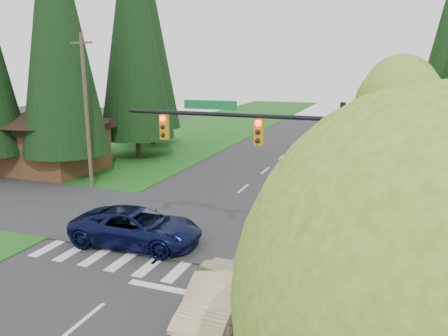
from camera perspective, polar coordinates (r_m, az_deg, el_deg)
The scene contains 29 objects.
ground at distance 16.29m, azimuth -15.67°, elevation -16.87°, with size 120.00×120.00×0.00m, color #28282B.
grass_west at distance 38.81m, azimuth -13.85°, elevation 1.00°, with size 14.00×110.00×0.06m, color #154512.
cross_street at distance 22.53m, azimuth -3.54°, elevation -7.66°, with size 120.00×8.00×0.10m, color #28282B.
sidewalk_east at distance 34.15m, azimuth 17.09°, elevation -0.81°, with size 1.80×80.00×0.13m, color gray.
curb_east at distance 34.20m, azimuth 15.67°, elevation -0.69°, with size 0.20×80.00×0.13m, color gray.
stone_wall_north at distance 41.86m, azimuth 20.21°, elevation 1.89°, with size 0.70×40.00×0.70m, color #4C4438.
traffic_signal at distance 16.53m, azimuth 5.11°, elevation 2.55°, with size 8.70×0.37×6.80m.
brown_building at distance 35.64m, azimuth -21.33°, elevation 4.48°, with size 8.40×8.40×5.40m.
utility_pole at distance 29.60m, azimuth -17.52°, elevation 7.06°, with size 1.60×0.24×10.00m.
decid_tree_0 at distance 25.27m, azimuth 21.88°, elevation 6.79°, with size 4.80×4.80×8.37m.
decid_tree_1 at distance 32.23m, azimuth 21.96°, elevation 8.36°, with size 5.20×5.20×8.80m.
decid_tree_2 at distance 39.21m, azimuth 21.55°, elevation 9.30°, with size 5.00×5.00×8.82m.
decid_tree_3 at distance 46.21m, azimuth 21.61°, elevation 9.44°, with size 5.00×5.00×8.55m.
decid_tree_4 at distance 53.19m, azimuth 21.71°, elevation 10.26°, with size 5.40×5.40×9.18m.
decid_tree_5 at distance 60.20m, azimuth 21.42°, elevation 10.03°, with size 4.80×4.80×8.30m.
decid_tree_6 at distance 67.18m, azimuth 21.51°, elevation 10.55°, with size 5.20×5.20×8.86m.
decid_tree_south at distance 5.88m, azimuth 24.75°, elevation -16.34°, with size 4.60×4.60×7.92m.
conifer_w_a at distance 33.34m, azimuth -20.99°, elevation 17.19°, with size 6.12×6.12×19.80m.
conifer_w_b at distance 38.26m, azimuth -20.28°, elevation 15.13°, with size 5.44×5.44×17.80m.
conifer_w_c at distance 39.22m, azimuth -11.81°, elevation 17.79°, with size 6.46×6.46×20.80m.
conifer_w_e at distance 45.32m, azimuth -9.77°, elevation 15.97°, with size 5.78×5.78×18.80m.
conifer_e_c at distance 59.39m, azimuth 26.58°, elevation 13.16°, with size 5.10×5.10×16.80m.
sedan_champagne at distance 14.61m, azimuth -0.98°, elevation -16.67°, with size 1.60×4.59×1.51m, color tan.
suv_navy at distance 20.51m, azimuth -11.31°, elevation -7.57°, with size 2.76×6.00×1.67m, color #0A0F36.
parked_car_a at distance 29.59m, azimuth 12.99°, elevation -1.49°, with size 1.57×3.91×1.33m, color #B7B7BC.
parked_car_b at distance 38.21m, azimuth 15.67°, elevation 1.85°, with size 2.20×5.40×1.57m, color slate.
parked_car_c at distance 43.53m, azimuth 16.34°, elevation 3.04°, with size 1.45×4.15×1.37m, color #B2B2B7.
parked_car_d at distance 49.74m, azimuth 15.34°, elevation 4.44°, with size 1.84×4.56×1.55m, color silver.
parked_car_e at distance 61.01m, azimuth 17.70°, elevation 5.72°, with size 1.81×4.44×1.29m, color #9E9EA3.
Camera 1 is at (8.72, -11.15, 8.06)m, focal length 35.00 mm.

